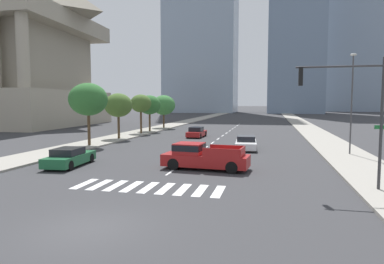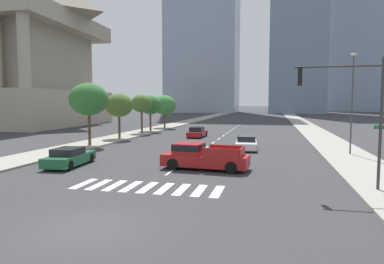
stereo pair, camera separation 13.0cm
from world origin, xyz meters
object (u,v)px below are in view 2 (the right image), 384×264
(sedan_white_0, at_px, (246,143))
(street_lamp_east, at_px, (352,97))
(pickup_truck, at_px, (201,157))
(street_tree_third, at_px, (142,104))
(street_tree_nearest, at_px, (89,99))
(sedan_green_2, at_px, (69,157))
(traffic_signal_near, at_px, (350,100))
(street_tree_fifth, at_px, (165,105))
(street_tree_second, at_px, (119,105))
(sedan_red_1, at_px, (197,132))
(street_tree_fourth, at_px, (150,105))

(sedan_white_0, xyz_separation_m, street_lamp_east, (8.50, -2.04, 4.21))
(pickup_truck, relative_size, street_tree_third, 1.08)
(sedan_white_0, height_order, street_tree_nearest, street_tree_nearest)
(sedan_green_2, relative_size, street_tree_third, 0.87)
(traffic_signal_near, xyz_separation_m, street_tree_fifth, (-21.00, 36.59, -0.55))
(traffic_signal_near, height_order, street_tree_nearest, traffic_signal_near)
(street_lamp_east, bearing_deg, sedan_green_2, -154.99)
(street_tree_second, bearing_deg, traffic_signal_near, -42.42)
(sedan_green_2, relative_size, street_tree_second, 0.87)
(street_tree_nearest, xyz_separation_m, street_tree_second, (0.00, 6.75, -0.62))
(sedan_white_0, height_order, sedan_red_1, sedan_red_1)
(sedan_red_1, height_order, traffic_signal_near, traffic_signal_near)
(sedan_red_1, xyz_separation_m, street_tree_third, (-8.32, 2.50, 3.58))
(street_lamp_east, distance_m, street_tree_third, 27.63)
(pickup_truck, relative_size, traffic_signal_near, 0.91)
(pickup_truck, relative_size, sedan_white_0, 1.19)
(sedan_red_1, relative_size, street_lamp_east, 0.54)
(street_tree_fourth, bearing_deg, traffic_signal_near, -54.80)
(traffic_signal_near, relative_size, street_tree_fifth, 1.17)
(street_tree_nearest, height_order, street_tree_third, street_tree_nearest)
(street_tree_fifth, bearing_deg, traffic_signal_near, -60.15)
(street_tree_fourth, xyz_separation_m, street_tree_fifth, (0.00, 6.82, -0.08))
(sedan_white_0, bearing_deg, street_tree_fourth, -139.79)
(street_tree_fourth, bearing_deg, street_tree_third, -90.00)
(street_tree_second, xyz_separation_m, street_tree_third, (0.00, 7.11, 0.18))
(pickup_truck, distance_m, street_lamp_east, 14.02)
(street_tree_third, height_order, street_tree_fifth, street_tree_fifth)
(street_lamp_east, bearing_deg, street_tree_second, 162.96)
(street_lamp_east, height_order, street_tree_fifth, street_lamp_east)
(pickup_truck, xyz_separation_m, street_tree_second, (-12.94, 15.42, 3.18))
(sedan_red_1, bearing_deg, pickup_truck, -165.38)
(street_tree_nearest, distance_m, street_tree_fifth, 24.16)
(sedan_green_2, xyz_separation_m, traffic_signal_near, (17.03, -2.79, 3.84))
(street_tree_second, bearing_deg, sedan_green_2, -76.40)
(street_tree_second, relative_size, street_tree_third, 0.99)
(pickup_truck, bearing_deg, street_tree_nearest, -28.91)
(street_tree_third, bearing_deg, street_tree_nearest, -90.00)
(sedan_red_1, relative_size, street_tree_nearest, 0.71)
(sedan_red_1, bearing_deg, street_tree_third, 74.91)
(sedan_red_1, bearing_deg, sedan_white_0, -143.69)
(sedan_green_2, bearing_deg, traffic_signal_near, -103.62)
(sedan_white_0, bearing_deg, sedan_red_1, -148.88)
(sedan_red_1, xyz_separation_m, street_tree_nearest, (-8.32, -11.36, 4.02))
(pickup_truck, xyz_separation_m, street_tree_third, (-12.94, 22.53, 3.35))
(street_lamp_east, distance_m, street_tree_second, 24.71)
(street_lamp_east, distance_m, street_tree_fifth, 34.14)
(street_tree_second, bearing_deg, pickup_truck, -50.00)
(sedan_white_0, xyz_separation_m, street_tree_fifth, (-15.11, 22.60, 3.30))
(sedan_white_0, distance_m, street_lamp_east, 9.70)
(traffic_signal_near, xyz_separation_m, street_lamp_east, (2.61, 11.96, 0.36))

